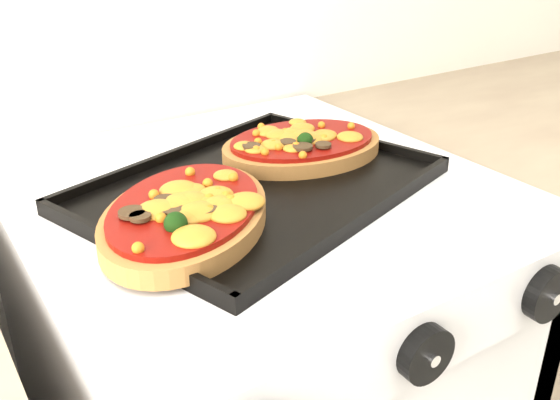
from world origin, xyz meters
TOP-DOWN VIEW (x-y plane):
  - control_panel at (0.04, 1.39)m, footprint 0.60×0.02m
  - knob_center at (0.04, 1.37)m, footprint 0.06×0.02m
  - knob_right at (0.22, 1.37)m, footprint 0.06×0.02m
  - baking_tray at (0.03, 1.66)m, footprint 0.50×0.43m
  - pizza_left at (-0.09, 1.61)m, footprint 0.30×0.30m
  - pizza_right at (0.14, 1.72)m, footprint 0.25×0.19m

SIDE VIEW (x-z plane):
  - control_panel at x=0.04m, z-range 0.81..0.90m
  - knob_center at x=0.04m, z-range 0.82..0.89m
  - knob_right at x=0.22m, z-range 0.82..0.89m
  - baking_tray at x=0.03m, z-range 0.91..0.93m
  - pizza_right at x=0.14m, z-range 0.92..0.95m
  - pizza_left at x=-0.09m, z-range 0.92..0.96m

